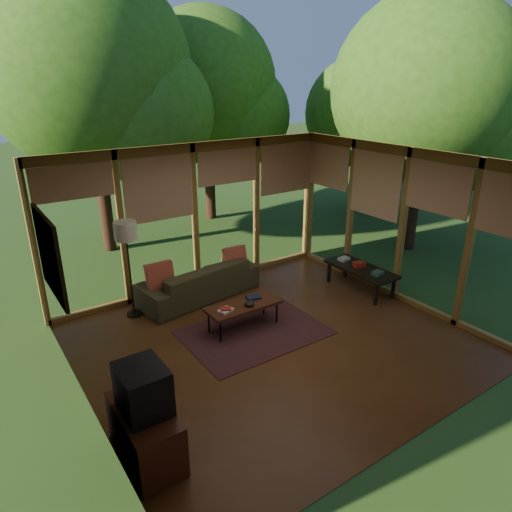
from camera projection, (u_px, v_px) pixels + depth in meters
floor at (275, 341)px, 6.97m from camera, size 5.50×5.50×0.00m
ceiling at (278, 164)px, 5.99m from camera, size 5.50×5.50×0.00m
wall_left at (77, 311)px, 5.03m from camera, size 0.04×5.00×2.70m
wall_front at (426, 335)px, 4.56m from camera, size 5.50×0.04×2.70m
window_wall_back at (195, 218)px, 8.40m from camera, size 5.50×0.12×2.70m
window_wall_right at (403, 226)px, 7.93m from camera, size 0.12×5.00×2.70m
exterior_lawn at (318, 184)px, 17.33m from camera, size 40.00×40.00×0.00m
tree_nw at (88, 71)px, 9.35m from camera, size 4.28×4.28×6.04m
tree_ne at (204, 85)px, 11.91m from camera, size 3.77×3.77×5.48m
tree_se at (425, 89)px, 9.47m from camera, size 3.92×3.92×5.49m
tree_far at (360, 113)px, 12.78m from camera, size 3.06×3.06×4.36m
rug at (254, 332)px, 7.20m from camera, size 2.16×1.53×0.01m
sofa at (199, 281)px, 8.27m from camera, size 2.31×1.15×0.65m
pillow_left at (160, 276)px, 7.73m from camera, size 0.46×0.25×0.48m
pillow_right at (235, 259)px, 8.52m from camera, size 0.43×0.23×0.45m
ct_book_lower at (226, 310)px, 6.96m from camera, size 0.26×0.22×0.03m
ct_book_upper at (226, 309)px, 6.95m from camera, size 0.20×0.18×0.03m
ct_book_side at (253, 297)px, 7.38m from camera, size 0.25×0.21×0.03m
ct_bowl at (249, 304)px, 7.13m from camera, size 0.16×0.16×0.07m
media_cabinet at (146, 433)px, 4.75m from camera, size 0.50×1.00×0.60m
television at (143, 389)px, 4.56m from camera, size 0.45×0.55×0.50m
console_book_a at (378, 273)px, 8.17m from camera, size 0.20×0.15×0.07m
console_book_b at (359, 264)px, 8.51m from camera, size 0.24×0.19×0.09m
console_book_c at (344, 259)px, 8.82m from camera, size 0.22×0.17×0.06m
floor_lamp at (126, 236)px, 7.24m from camera, size 0.36×0.36×1.65m
coffee_table at (243, 306)px, 7.20m from camera, size 1.20×0.50×0.43m
side_console at (361, 270)px, 8.50m from camera, size 0.60×1.40×0.46m
wall_painting at (50, 256)px, 6.06m from camera, size 0.06×1.35×1.15m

